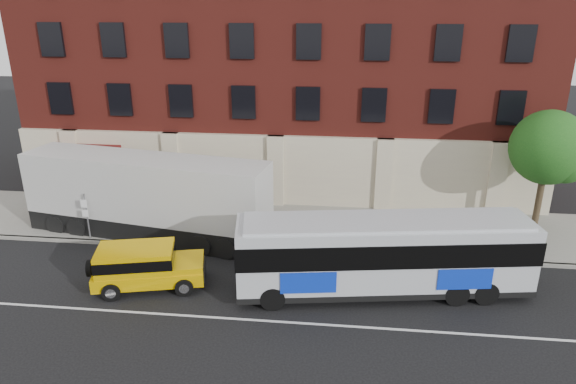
# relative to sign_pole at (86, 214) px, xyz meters

# --- Properties ---
(ground) EXTENTS (120.00, 120.00, 0.00)m
(ground) POSITION_rel_sign_pole_xyz_m (8.50, -6.15, -1.45)
(ground) COLOR black
(ground) RESTS_ON ground
(sidewalk) EXTENTS (60.00, 6.00, 0.15)m
(sidewalk) POSITION_rel_sign_pole_xyz_m (8.50, 2.85, -1.38)
(sidewalk) COLOR gray
(sidewalk) RESTS_ON ground
(kerb) EXTENTS (60.00, 0.25, 0.15)m
(kerb) POSITION_rel_sign_pole_xyz_m (8.50, -0.15, -1.38)
(kerb) COLOR gray
(kerb) RESTS_ON ground
(lane_line) EXTENTS (60.00, 0.12, 0.01)m
(lane_line) POSITION_rel_sign_pole_xyz_m (8.50, -5.65, -1.45)
(lane_line) COLOR silver
(lane_line) RESTS_ON ground
(building) EXTENTS (30.00, 12.10, 15.00)m
(building) POSITION_rel_sign_pole_xyz_m (8.49, 10.77, 6.13)
(building) COLOR maroon
(building) RESTS_ON sidewalk
(sign_pole) EXTENTS (0.30, 0.20, 2.50)m
(sign_pole) POSITION_rel_sign_pole_xyz_m (0.00, 0.00, 0.00)
(sign_pole) COLOR gray
(sign_pole) RESTS_ON ground
(street_tree) EXTENTS (3.60, 3.60, 6.20)m
(street_tree) POSITION_rel_sign_pole_xyz_m (22.04, 3.34, 2.96)
(street_tree) COLOR #382C1C
(street_tree) RESTS_ON sidewalk
(city_bus) EXTENTS (11.92, 4.27, 3.20)m
(city_bus) POSITION_rel_sign_pole_xyz_m (13.99, -3.08, 0.31)
(city_bus) COLOR #B1B6BC
(city_bus) RESTS_ON ground
(yellow_suv) EXTENTS (4.81, 2.84, 1.79)m
(yellow_suv) POSITION_rel_sign_pole_xyz_m (4.29, -3.77, -0.43)
(yellow_suv) COLOR #D3A302
(yellow_suv) RESTS_ON ground
(shipping_container) EXTENTS (12.55, 4.60, 4.10)m
(shipping_container) POSITION_rel_sign_pole_xyz_m (2.70, 0.99, 0.58)
(shipping_container) COLOR black
(shipping_container) RESTS_ON ground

